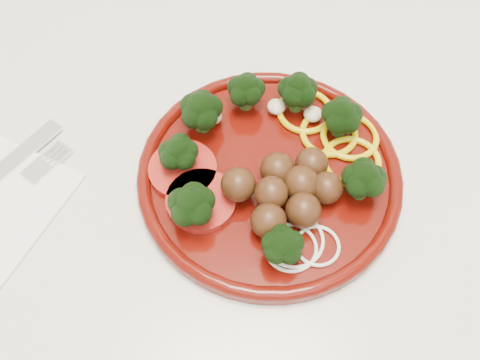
{
  "coord_description": "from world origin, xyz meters",
  "views": [
    {
      "loc": [
        -0.1,
        1.4,
        1.36
      ],
      "look_at": [
        -0.08,
        1.66,
        0.92
      ],
      "focal_mm": 40.0,
      "sensor_mm": 36.0,
      "label": 1
    }
  ],
  "objects": [
    {
      "name": "counter",
      "position": [
        0.0,
        1.7,
        0.45
      ],
      "size": [
        2.4,
        0.6,
        0.9
      ],
      "color": "silver",
      "rests_on": "ground"
    },
    {
      "name": "plate",
      "position": [
        -0.05,
        1.67,
        0.92
      ],
      "size": [
        0.26,
        0.26,
        0.06
      ],
      "rotation": [
        0.0,
        0.0,
        0.18
      ],
      "color": "#410804",
      "rests_on": "counter"
    }
  ]
}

